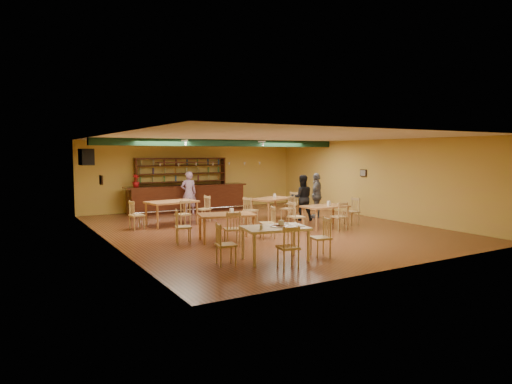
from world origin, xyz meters
TOP-DOWN VIEW (x-y plane):
  - floor at (0.00, 0.00)m, footprint 12.00×12.00m
  - ceiling_beam at (0.00, 2.80)m, footprint 10.00×0.30m
  - track_rail_left at (-1.80, 3.40)m, footprint 0.05×2.50m
  - track_rail_right at (1.40, 3.40)m, footprint 0.05×2.50m
  - ac_unit at (-4.80, 4.20)m, footprint 0.34×0.70m
  - picture_left at (-4.97, 1.00)m, footprint 0.04×0.34m
  - picture_right at (4.97, 0.50)m, footprint 0.04×0.34m
  - bar_counter at (-0.63, 5.15)m, footprint 5.26×0.85m
  - back_bar_hutch at (-0.63, 5.78)m, footprint 4.07×0.40m
  - poinsettia at (-2.81, 5.15)m, footprint 0.37×0.37m
  - dining_table_a at (-2.43, 2.07)m, footprint 1.81×1.25m
  - dining_table_b at (1.32, 1.50)m, footprint 1.83×1.44m
  - dining_table_c at (-2.05, -1.39)m, footprint 1.73×1.28m
  - dining_table_d at (1.81, -1.03)m, footprint 1.49×0.91m
  - near_table at (-2.13, -4.06)m, footprint 1.62×1.19m
  - pizza_tray at (-2.02, -4.06)m, footprint 0.45×0.45m
  - parmesan_shaker at (-2.60, -4.21)m, footprint 0.09×0.09m
  - napkin_stack at (-1.76, -3.85)m, footprint 0.21×0.16m
  - pizza_server at (-1.86, -4.00)m, footprint 0.33×0.19m
  - side_plate at (-1.55, -4.27)m, footprint 0.26×0.26m
  - patron_bar at (-0.90, 4.33)m, footprint 0.69×0.51m
  - patron_right_a at (2.12, 0.70)m, footprint 1.01×0.92m
  - patron_right_b at (3.01, 0.97)m, footprint 1.06×0.93m

SIDE VIEW (x-z plane):
  - floor at x=0.00m, z-range 0.00..0.00m
  - dining_table_d at x=1.81m, z-range 0.00..0.74m
  - dining_table_c at x=-2.05m, z-range 0.00..0.77m
  - near_table at x=-2.13m, z-range 0.00..0.79m
  - dining_table_b at x=1.32m, z-range 0.00..0.80m
  - dining_table_a at x=-2.43m, z-range 0.00..0.84m
  - bar_counter at x=-0.63m, z-range 0.00..1.13m
  - side_plate at x=-1.55m, z-range 0.79..0.80m
  - pizza_tray at x=-2.02m, z-range 0.79..0.80m
  - napkin_stack at x=-1.76m, z-range 0.79..0.82m
  - pizza_server at x=-1.86m, z-range 0.80..0.81m
  - patron_right_a at x=2.12m, z-range 0.00..1.68m
  - parmesan_shaker at x=-2.60m, z-range 0.79..0.90m
  - patron_right_b at x=3.01m, z-range 0.00..1.72m
  - patron_bar at x=-0.90m, z-range 0.00..1.75m
  - back_bar_hutch at x=-0.63m, z-range 0.00..2.28m
  - poinsettia at x=-2.81m, z-range 1.13..1.64m
  - picture_left at x=-4.97m, z-range 1.56..1.84m
  - picture_right at x=4.97m, z-range 1.56..1.84m
  - ac_unit at x=-4.80m, z-range 2.11..2.59m
  - ceiling_beam at x=0.00m, z-range 2.75..3.00m
  - track_rail_left at x=-1.80m, z-range 2.92..2.96m
  - track_rail_right at x=1.40m, z-range 2.92..2.96m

